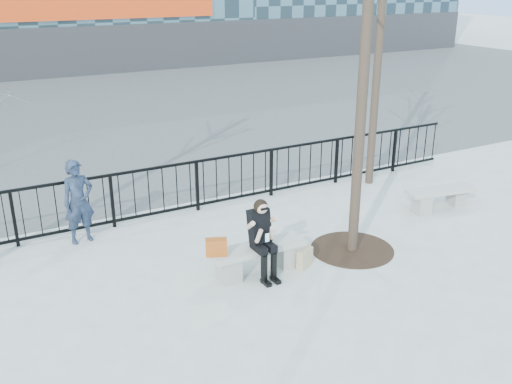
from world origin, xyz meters
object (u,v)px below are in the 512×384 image
bench_second (440,196)px  bench_main (258,256)px  seated_woman (263,239)px  standing_man (79,202)px

bench_second → bench_main: bearing=-163.0°
bench_main → seated_woman: 0.40m
bench_main → bench_second: bench_main is taller
bench_main → bench_second: bearing=7.0°
bench_main → standing_man: standing_man is taller
seated_woman → bench_second: bearing=8.9°
seated_woman → standing_man: (-2.30, 2.80, 0.12)m
seated_woman → standing_man: 3.62m
standing_man → bench_second: bearing=-24.7°
bench_second → seated_woman: bearing=-161.1°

